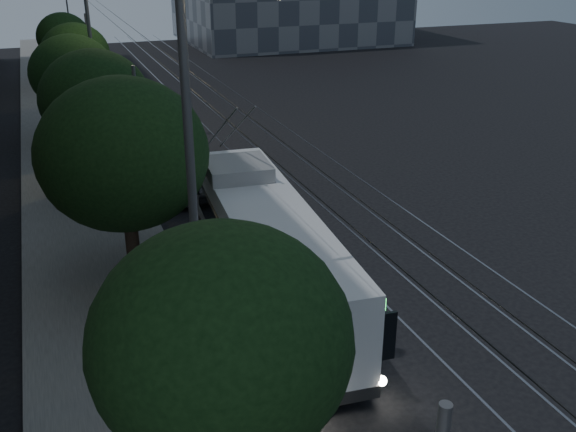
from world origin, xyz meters
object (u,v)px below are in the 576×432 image
(pickup_silver, at_px, (167,171))
(streetlamp_far, at_px, (96,16))
(car_white_a, at_px, (148,143))
(car_white_c, at_px, (119,98))
(car_white_b, at_px, (164,132))
(streetlamp_near, at_px, (209,157))
(car_white_d, at_px, (120,88))
(trolleybus, at_px, (265,248))

(pickup_silver, height_order, streetlamp_far, streetlamp_far)
(car_white_a, distance_m, car_white_c, 11.03)
(car_white_b, distance_m, streetlamp_near, 21.73)
(pickup_silver, distance_m, car_white_d, 19.48)
(car_white_a, bearing_deg, car_white_d, 84.25)
(streetlamp_far, bearing_deg, streetlamp_near, -90.04)
(trolleybus, bearing_deg, car_white_a, 98.22)
(car_white_c, height_order, car_white_d, car_white_c)
(pickup_silver, bearing_deg, trolleybus, -104.55)
(car_white_b, height_order, streetlamp_far, streetlamp_far)
(pickup_silver, distance_m, streetlamp_far, 10.61)
(car_white_d, bearing_deg, streetlamp_far, -86.45)
(car_white_d, bearing_deg, car_white_b, -72.77)
(car_white_c, relative_size, streetlamp_far, 0.38)
(streetlamp_near, height_order, streetlamp_far, streetlamp_far)
(pickup_silver, relative_size, car_white_d, 1.57)
(trolleybus, relative_size, streetlamp_near, 1.22)
(pickup_silver, height_order, car_white_a, pickup_silver)
(trolleybus, relative_size, car_white_c, 2.80)
(pickup_silver, relative_size, streetlamp_far, 0.56)
(trolleybus, xyz_separation_m, streetlamp_far, (-2.47, 19.17, 5.01))
(car_white_d, bearing_deg, car_white_a, -77.69)
(trolleybus, relative_size, car_white_b, 2.57)
(streetlamp_far, bearing_deg, car_white_d, 79.27)
(trolleybus, xyz_separation_m, streetlamp_near, (-2.49, -3.63, 4.27))
(car_white_b, relative_size, car_white_c, 1.09)
(trolleybus, xyz_separation_m, car_white_d, (-0.45, 29.85, -0.95))
(trolleybus, bearing_deg, pickup_silver, 100.22)
(car_white_b, bearing_deg, trolleybus, -66.35)
(car_white_d, distance_m, streetlamp_near, 33.95)
(trolleybus, relative_size, streetlamp_far, 1.07)
(car_white_b, bearing_deg, streetlamp_far, 169.28)
(car_white_b, relative_size, streetlamp_far, 0.42)
(car_white_c, height_order, streetlamp_far, streetlamp_far)
(streetlamp_far, bearing_deg, trolleybus, -82.65)
(streetlamp_far, bearing_deg, car_white_b, -35.03)
(car_white_b, xyz_separation_m, streetlamp_near, (-2.69, -20.92, 5.23))
(car_white_b, relative_size, car_white_d, 1.16)
(streetlamp_near, bearing_deg, pickup_silver, 83.89)
(pickup_silver, bearing_deg, streetlamp_far, 79.57)
(trolleybus, distance_m, car_white_a, 15.62)
(trolleybus, height_order, car_white_b, trolleybus)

